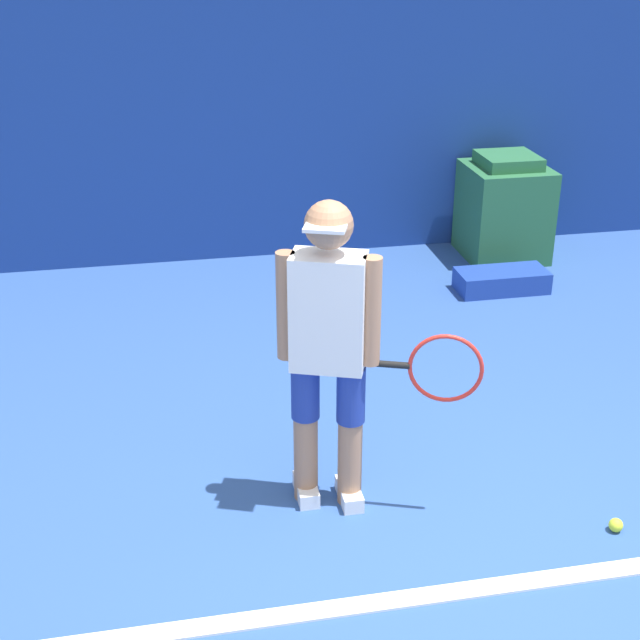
{
  "coord_description": "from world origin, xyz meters",
  "views": [
    {
      "loc": [
        -1.27,
        -2.71,
        2.71
      ],
      "look_at": [
        -0.53,
        1.12,
        0.9
      ],
      "focal_mm": 50.0,
      "sensor_mm": 36.0,
      "label": 1
    }
  ],
  "objects_px": {
    "tennis_ball": "(616,525)",
    "equipment_bag": "(502,281)",
    "covered_chair": "(504,209)",
    "tennis_player": "(332,346)"
  },
  "relations": [
    {
      "from": "covered_chair",
      "to": "equipment_bag",
      "type": "height_order",
      "value": "covered_chair"
    },
    {
      "from": "tennis_ball",
      "to": "equipment_bag",
      "type": "height_order",
      "value": "equipment_bag"
    },
    {
      "from": "equipment_bag",
      "to": "tennis_ball",
      "type": "bearing_deg",
      "value": -100.98
    },
    {
      "from": "tennis_ball",
      "to": "covered_chair",
      "type": "bearing_deg",
      "value": 76.94
    },
    {
      "from": "tennis_player",
      "to": "covered_chair",
      "type": "bearing_deg",
      "value": 75.94
    },
    {
      "from": "tennis_player",
      "to": "tennis_ball",
      "type": "bearing_deg",
      "value": -1.55
    },
    {
      "from": "equipment_bag",
      "to": "tennis_player",
      "type": "bearing_deg",
      "value": -127.74
    },
    {
      "from": "tennis_player",
      "to": "covered_chair",
      "type": "xyz_separation_m",
      "value": [
        2.13,
        3.12,
        -0.45
      ]
    },
    {
      "from": "tennis_ball",
      "to": "equipment_bag",
      "type": "distance_m",
      "value": 2.95
    },
    {
      "from": "tennis_ball",
      "to": "covered_chair",
      "type": "relative_size",
      "value": 0.08
    }
  ]
}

